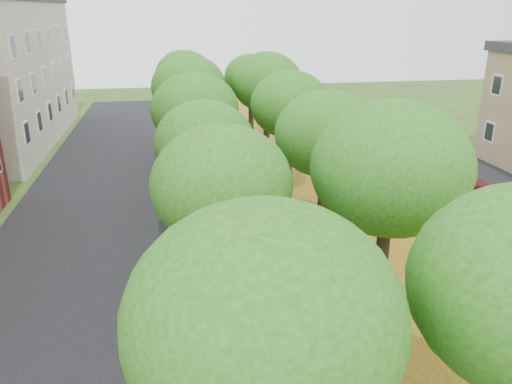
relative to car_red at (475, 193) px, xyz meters
name	(u,v)px	position (x,y,z in m)	size (l,w,h in m)	color
street_asphalt	(86,232)	(-19.23, -0.05, -0.65)	(8.00, 70.00, 0.01)	black
footpath	(249,220)	(-11.73, -0.05, -0.65)	(3.20, 70.00, 0.01)	black
leaf_verge	(349,213)	(-6.73, -0.05, -0.65)	(7.50, 70.00, 0.01)	#AE7E20
parking_lot	(493,196)	(1.77, 0.95, -0.65)	(9.00, 16.00, 0.01)	black
tree_row_west	(199,122)	(-13.93, -0.05, 4.18)	(4.22, 34.22, 6.66)	black
tree_row_east	(305,118)	(-9.13, -0.05, 4.18)	(4.22, 34.22, 6.66)	black
car_red	(475,193)	(0.00, 0.00, 0.00)	(1.38, 3.96, 1.31)	maroon
car_grey	(449,185)	(-0.73, 1.27, 0.03)	(1.91, 4.69, 1.36)	#303135
car_white	(415,165)	(-0.73, 5.13, -0.03)	(2.07, 4.48, 1.25)	silver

